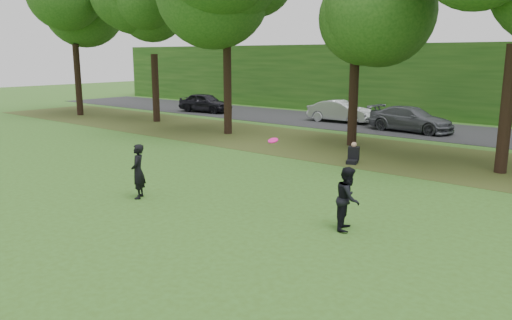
{
  "coord_description": "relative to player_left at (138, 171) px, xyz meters",
  "views": [
    {
      "loc": [
        8.38,
        -7.13,
        4.24
      ],
      "look_at": [
        -0.45,
        3.6,
        1.3
      ],
      "focal_mm": 35.0,
      "sensor_mm": 36.0,
      "label": 1
    }
  ],
  "objects": [
    {
      "name": "ground",
      "position": [
        3.56,
        -1.83,
        -0.82
      ],
      "size": [
        120.0,
        120.0,
        0.0
      ],
      "primitive_type": "plane",
      "color": "#325119",
      "rests_on": "ground"
    },
    {
      "name": "leaf_litter",
      "position": [
        3.56,
        11.17,
        -0.82
      ],
      "size": [
        60.0,
        7.0,
        0.01
      ],
      "primitive_type": "cube",
      "color": "#433B18",
      "rests_on": "ground"
    },
    {
      "name": "street",
      "position": [
        3.56,
        19.17,
        -0.81
      ],
      "size": [
        70.0,
        7.0,
        0.02
      ],
      "primitive_type": "cube",
      "color": "black",
      "rests_on": "ground"
    },
    {
      "name": "far_hedge",
      "position": [
        3.56,
        25.17,
        1.68
      ],
      "size": [
        70.0,
        3.0,
        5.0
      ],
      "primitive_type": "cube",
      "color": "#1D4A15",
      "rests_on": "ground"
    },
    {
      "name": "player_left",
      "position": [
        0.0,
        0.0,
        0.0
      ],
      "size": [
        0.69,
        0.71,
        1.65
      ],
      "primitive_type": "imported",
      "rotation": [
        0.0,
        0.0,
        -0.88
      ],
      "color": "black",
      "rests_on": "ground"
    },
    {
      "name": "player_right",
      "position": [
        6.22,
        1.55,
        -0.03
      ],
      "size": [
        0.82,
        0.93,
        1.58
      ],
      "primitive_type": "imported",
      "rotation": [
        0.0,
        0.0,
        1.92
      ],
      "color": "black",
      "rests_on": "ground"
    },
    {
      "name": "parked_cars",
      "position": [
        4.09,
        18.4,
        -0.08
      ],
      "size": [
        40.07,
        4.09,
        1.49
      ],
      "color": "black",
      "rests_on": "street"
    },
    {
      "name": "frisbee",
      "position": [
        4.11,
        1.26,
        1.22
      ],
      "size": [
        0.36,
        0.35,
        0.15
      ],
      "color": "#EC1385",
      "rests_on": "ground"
    },
    {
      "name": "seated_person",
      "position": [
        2.54,
        8.59,
        -0.51
      ],
      "size": [
        0.62,
        0.82,
        0.83
      ],
      "rotation": [
        0.0,
        0.0,
        0.32
      ],
      "color": "black",
      "rests_on": "ground"
    }
  ]
}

